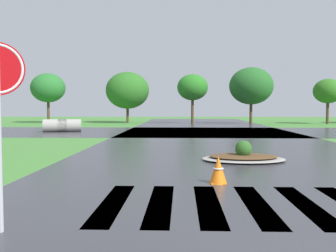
% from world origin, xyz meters
% --- Properties ---
extents(asphalt_roadway, '(11.85, 80.00, 0.01)m').
position_xyz_m(asphalt_roadway, '(0.00, 10.00, 0.00)').
color(asphalt_roadway, '#35353A').
rests_on(asphalt_roadway, ground).
extents(asphalt_cross_road, '(90.00, 10.67, 0.01)m').
position_xyz_m(asphalt_cross_road, '(0.00, 23.27, 0.00)').
color(asphalt_cross_road, '#35353A').
rests_on(asphalt_cross_road, ground).
extents(crosswalk_stripes, '(6.75, 3.09, 0.01)m').
position_xyz_m(crosswalk_stripes, '(-0.00, 3.52, 0.00)').
color(crosswalk_stripes, white).
rests_on(crosswalk_stripes, ground).
extents(median_island, '(2.78, 2.04, 0.68)m').
position_xyz_m(median_island, '(0.23, 9.21, 0.14)').
color(median_island, '#9E9B93').
rests_on(median_island, ground).
extents(drainage_pipe_stack, '(2.76, 1.53, 0.89)m').
position_xyz_m(drainage_pipe_stack, '(-10.35, 23.09, 0.45)').
color(drainage_pipe_stack, '#9E9B93').
rests_on(drainage_pipe_stack, ground).
extents(traffic_cone, '(0.42, 0.42, 0.65)m').
position_xyz_m(traffic_cone, '(-0.98, 5.42, 0.32)').
color(traffic_cone, orange).
rests_on(traffic_cone, ground).
extents(background_treeline, '(39.31, 6.75, 5.70)m').
position_xyz_m(background_treeline, '(1.81, 35.86, 3.64)').
color(background_treeline, '#4C3823').
rests_on(background_treeline, ground).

